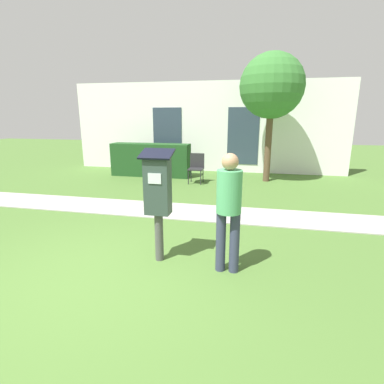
{
  "coord_description": "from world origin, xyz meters",
  "views": [
    {
      "loc": [
        1.92,
        -3.11,
        2.03
      ],
      "look_at": [
        1.11,
        0.6,
        1.05
      ],
      "focal_mm": 28.0,
      "sensor_mm": 36.0,
      "label": 1
    }
  ],
  "objects": [
    {
      "name": "hedge_row",
      "position": [
        -1.61,
        6.5,
        0.55
      ],
      "size": [
        2.68,
        0.6,
        1.1
      ],
      "color": "#1E471E",
      "rests_on": "ground"
    },
    {
      "name": "outdoor_chair_left",
      "position": [
        -1.21,
        6.03,
        0.53
      ],
      "size": [
        0.44,
        0.44,
        0.9
      ],
      "rotation": [
        0.0,
        0.0,
        0.13
      ],
      "color": "#262628",
      "rests_on": "ground"
    },
    {
      "name": "ground_plane",
      "position": [
        0.0,
        0.0,
        0.0
      ],
      "size": [
        40.0,
        40.0,
        0.0
      ],
      "primitive_type": "plane",
      "color": "#476B2D"
    },
    {
      "name": "sidewalk",
      "position": [
        0.0,
        2.88,
        0.01
      ],
      "size": [
        12.0,
        1.1,
        0.02
      ],
      "color": "#A3A099",
      "rests_on": "ground"
    },
    {
      "name": "parking_meter",
      "position": [
        0.62,
        0.66,
        1.02
      ],
      "size": [
        0.44,
        0.31,
        1.59
      ],
      "color": "#4C4C4C",
      "rests_on": "ground"
    },
    {
      "name": "building_facade",
      "position": [
        0.0,
        7.94,
        1.6
      ],
      "size": [
        10.0,
        0.26,
        3.2
      ],
      "color": "white",
      "rests_on": "ground"
    },
    {
      "name": "tree",
      "position": [
        2.24,
        6.47,
        2.84
      ],
      "size": [
        1.9,
        1.9,
        3.82
      ],
      "color": "brown",
      "rests_on": "ground"
    },
    {
      "name": "person_standing",
      "position": [
        1.6,
        0.55,
        0.93
      ],
      "size": [
        0.32,
        0.32,
        1.58
      ],
      "rotation": [
        0.0,
        0.0,
        0.42
      ],
      "color": "#333851",
      "rests_on": "ground"
    },
    {
      "name": "outdoor_chair_middle",
      "position": [
        0.13,
        5.77,
        0.53
      ],
      "size": [
        0.44,
        0.44,
        0.9
      ],
      "rotation": [
        0.0,
        0.0,
        -0.3
      ],
      "color": "#262628",
      "rests_on": "ground"
    }
  ]
}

